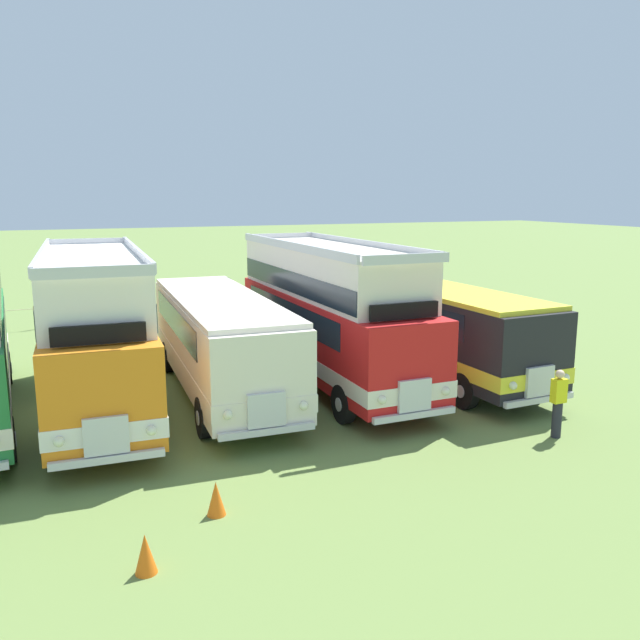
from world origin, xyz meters
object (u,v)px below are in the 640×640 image
Objects in this scene: cone_mid_row at (216,498)px; bus_seventh_in_row at (328,310)px; cone_near_end at (145,554)px; bus_fifth_in_row at (95,328)px; bus_sixth_in_row at (220,337)px; marshal_person at (558,403)px; bus_eighth_in_row at (425,321)px.

bus_seventh_in_row is at bearing 52.88° from cone_mid_row.
bus_fifth_in_row is at bearing 90.06° from cone_near_end.
bus_fifth_in_row and bus_seventh_in_row have the same top height.
cone_near_end is at bearing -128.84° from bus_seventh_in_row.
bus_sixth_in_row is 9.59m from marshal_person.
bus_sixth_in_row is 5.86× the size of marshal_person.
bus_fifth_in_row is at bearing 147.32° from marshal_person.
bus_fifth_in_row is 0.94× the size of bus_eighth_in_row.
bus_fifth_in_row reaches higher than bus_eighth_in_row.
bus_eighth_in_row is 16.32× the size of cone_mid_row.
bus_sixth_in_row is at bearing 74.90° from cone_mid_row.
bus_sixth_in_row reaches higher than marshal_person.
bus_seventh_in_row is at bearing 0.19° from bus_fifth_in_row.
bus_eighth_in_row is at bearing 39.16° from cone_near_end.
bus_eighth_in_row is at bearing -0.63° from bus_fifth_in_row.
bus_sixth_in_row is (3.49, 0.13, -0.60)m from bus_fifth_in_row.
bus_seventh_in_row is 7.53m from marshal_person.
bus_fifth_in_row is 7.64m from cone_mid_row.
bus_fifth_in_row reaches higher than cone_mid_row.
bus_sixth_in_row is 9.54m from cone_near_end.
cone_near_end is at bearing -89.94° from bus_fifth_in_row.
marshal_person is at bearing 11.30° from cone_near_end.
marshal_person is (10.27, -6.59, -1.47)m from bus_fifth_in_row.
marshal_person reaches higher than cone_near_end.
cone_mid_row is (-1.98, -7.34, -1.42)m from bus_sixth_in_row.
cone_near_end is 1.00× the size of cone_mid_row.
cone_mid_row is (1.51, -7.21, -2.02)m from bus_fifth_in_row.
bus_sixth_in_row is 6.99m from bus_eighth_in_row.
cone_near_end is (-6.98, -8.66, -2.02)m from bus_seventh_in_row.
bus_seventh_in_row is 11.31m from cone_near_end.
cone_mid_row is at bearing -127.12° from bus_seventh_in_row.
marshal_person is at bearing -91.80° from bus_eighth_in_row.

